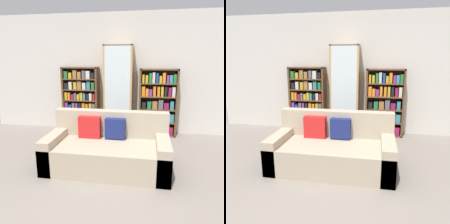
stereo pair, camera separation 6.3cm
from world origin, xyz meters
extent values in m
plane|color=gray|center=(0.00, 0.00, 0.00)|extent=(16.00, 16.00, 0.00)
cube|color=beige|center=(0.00, 2.60, 1.35)|extent=(6.71, 0.06, 2.70)
cube|color=tan|center=(-0.08, 0.63, 0.21)|extent=(1.89, 0.93, 0.41)
cube|color=tan|center=(-0.08, 0.99, 0.63)|extent=(1.89, 0.20, 0.43)
cube|color=tan|center=(-0.93, 0.63, 0.27)|extent=(0.20, 0.93, 0.53)
cube|color=tan|center=(0.76, 0.63, 0.27)|extent=(0.20, 0.93, 0.53)
cube|color=red|center=(-0.41, 0.83, 0.59)|extent=(0.36, 0.12, 0.36)
cube|color=navy|center=(0.01, 0.83, 0.59)|extent=(0.32, 0.12, 0.32)
cube|color=brown|center=(-1.43, 2.39, 0.76)|extent=(0.04, 0.32, 1.51)
cube|color=brown|center=(-0.64, 2.39, 0.76)|extent=(0.04, 0.32, 1.51)
cube|color=brown|center=(-1.04, 2.39, 1.50)|extent=(0.83, 0.32, 0.02)
cube|color=brown|center=(-1.04, 2.39, 0.01)|extent=(0.83, 0.32, 0.02)
cube|color=brown|center=(-1.04, 2.54, 0.76)|extent=(0.83, 0.01, 1.51)
cube|color=brown|center=(-1.04, 2.39, 0.27)|extent=(0.75, 0.32, 0.02)
cube|color=brown|center=(-1.04, 2.39, 0.51)|extent=(0.75, 0.32, 0.02)
cube|color=brown|center=(-1.04, 2.39, 0.76)|extent=(0.75, 0.32, 0.02)
cube|color=brown|center=(-1.04, 2.39, 1.00)|extent=(0.75, 0.32, 0.02)
cube|color=brown|center=(-1.04, 2.39, 1.24)|extent=(0.75, 0.32, 0.02)
cube|color=teal|center=(-1.36, 2.38, 0.12)|extent=(0.06, 0.24, 0.19)
cube|color=#5B5B60|center=(-1.29, 2.38, 0.10)|extent=(0.07, 0.24, 0.15)
cube|color=beige|center=(-1.20, 2.38, 0.09)|extent=(0.06, 0.24, 0.13)
cube|color=olive|center=(-1.12, 2.38, 0.10)|extent=(0.06, 0.24, 0.15)
cube|color=gold|center=(-1.03, 2.38, 0.12)|extent=(0.06, 0.24, 0.19)
cube|color=gold|center=(-0.95, 2.38, 0.10)|extent=(0.07, 0.24, 0.16)
cube|color=teal|center=(-0.88, 2.38, 0.10)|extent=(0.06, 0.24, 0.15)
cube|color=#AD231E|center=(-0.79, 2.38, 0.09)|extent=(0.06, 0.24, 0.14)
cube|color=#7A3384|center=(-0.71, 2.38, 0.10)|extent=(0.05, 0.24, 0.15)
cube|color=#1E4293|center=(-1.37, 2.38, 0.34)|extent=(0.06, 0.24, 0.12)
cube|color=#1E4293|center=(-1.29, 2.38, 0.37)|extent=(0.06, 0.24, 0.17)
cube|color=beige|center=(-1.22, 2.38, 0.35)|extent=(0.05, 0.24, 0.13)
cube|color=orange|center=(-1.15, 2.38, 0.36)|extent=(0.06, 0.24, 0.16)
cube|color=#237038|center=(-1.08, 2.38, 0.37)|extent=(0.05, 0.24, 0.19)
cube|color=#AD231E|center=(-1.00, 2.38, 0.37)|extent=(0.06, 0.24, 0.18)
cube|color=beige|center=(-0.93, 2.38, 0.35)|extent=(0.05, 0.24, 0.14)
cube|color=#237038|center=(-0.85, 2.38, 0.37)|extent=(0.06, 0.24, 0.18)
cube|color=#1E4293|center=(-0.78, 2.38, 0.37)|extent=(0.05, 0.24, 0.19)
cube|color=gold|center=(-0.71, 2.38, 0.35)|extent=(0.07, 0.24, 0.13)
cube|color=#7A3384|center=(-1.37, 2.38, 0.62)|extent=(0.07, 0.24, 0.19)
cube|color=#1E4293|center=(-1.28, 2.38, 0.59)|extent=(0.06, 0.24, 0.13)
cube|color=#5B5B60|center=(-1.20, 2.38, 0.61)|extent=(0.06, 0.24, 0.17)
cube|color=#7A3384|center=(-1.12, 2.38, 0.61)|extent=(0.05, 0.24, 0.17)
cube|color=black|center=(-1.04, 2.38, 0.61)|extent=(0.05, 0.24, 0.18)
cube|color=orange|center=(-0.96, 2.38, 0.61)|extent=(0.06, 0.24, 0.18)
cube|color=orange|center=(-0.88, 2.38, 0.60)|extent=(0.05, 0.24, 0.16)
cube|color=gold|center=(-0.79, 2.38, 0.61)|extent=(0.06, 0.24, 0.18)
cube|color=#5B5B60|center=(-0.71, 2.38, 0.61)|extent=(0.07, 0.24, 0.18)
cube|color=gold|center=(-1.37, 2.38, 0.86)|extent=(0.05, 0.24, 0.18)
cube|color=orange|center=(-1.29, 2.38, 0.85)|extent=(0.05, 0.24, 0.17)
cube|color=#8E1947|center=(-1.22, 2.38, 0.83)|extent=(0.06, 0.24, 0.13)
cube|color=#5B5B60|center=(-1.15, 2.38, 0.85)|extent=(0.05, 0.24, 0.16)
cube|color=gold|center=(-1.07, 2.38, 0.83)|extent=(0.06, 0.24, 0.13)
cube|color=gold|center=(-1.00, 2.38, 0.85)|extent=(0.06, 0.24, 0.17)
cube|color=teal|center=(-0.93, 2.38, 0.85)|extent=(0.05, 0.24, 0.16)
cube|color=black|center=(-0.85, 2.38, 0.84)|extent=(0.06, 0.24, 0.15)
cube|color=beige|center=(-0.78, 2.38, 0.85)|extent=(0.06, 0.24, 0.16)
cube|color=#AD231E|center=(-0.71, 2.38, 0.84)|extent=(0.05, 0.24, 0.15)
cube|color=black|center=(-1.35, 2.38, 1.08)|extent=(0.09, 0.24, 0.15)
cube|color=beige|center=(-1.25, 2.38, 1.10)|extent=(0.07, 0.24, 0.18)
cube|color=gold|center=(-1.14, 2.38, 1.09)|extent=(0.07, 0.24, 0.17)
cube|color=olive|center=(-1.04, 2.38, 1.11)|extent=(0.09, 0.24, 0.19)
cube|color=beige|center=(-0.93, 2.38, 1.09)|extent=(0.08, 0.24, 0.16)
cube|color=teal|center=(-0.83, 2.38, 1.10)|extent=(0.08, 0.24, 0.19)
cube|color=#237038|center=(-0.72, 2.38, 1.10)|extent=(0.07, 0.24, 0.17)
cube|color=#237038|center=(-1.35, 2.38, 1.34)|extent=(0.08, 0.24, 0.16)
cube|color=gold|center=(-1.25, 2.38, 1.32)|extent=(0.07, 0.24, 0.13)
cube|color=olive|center=(-1.14, 2.38, 1.35)|extent=(0.08, 0.24, 0.19)
cube|color=olive|center=(-1.03, 2.38, 1.33)|extent=(0.08, 0.24, 0.16)
cube|color=#5B5B60|center=(-0.93, 2.38, 1.35)|extent=(0.07, 0.24, 0.19)
cube|color=beige|center=(-0.83, 2.38, 1.34)|extent=(0.09, 0.24, 0.18)
cube|color=black|center=(-0.73, 2.38, 1.32)|extent=(0.08, 0.24, 0.14)
cube|color=tan|center=(-0.45, 2.37, 0.99)|extent=(0.04, 0.36, 1.99)
cube|color=tan|center=(0.15, 2.37, 0.99)|extent=(0.04, 0.36, 1.99)
cube|color=tan|center=(-0.15, 2.37, 1.98)|extent=(0.63, 0.36, 0.02)
cube|color=tan|center=(-0.15, 2.37, 0.01)|extent=(0.63, 0.36, 0.02)
cube|color=tan|center=(-0.15, 2.54, 0.99)|extent=(0.63, 0.01, 1.99)
cube|color=silver|center=(-0.15, 2.19, 0.99)|extent=(0.55, 0.01, 1.96)
cube|color=tan|center=(-0.15, 2.37, 0.35)|extent=(0.55, 0.32, 0.02)
cube|color=tan|center=(-0.15, 2.37, 0.67)|extent=(0.55, 0.32, 0.02)
cube|color=tan|center=(-0.15, 2.37, 0.99)|extent=(0.55, 0.32, 0.02)
cube|color=tan|center=(-0.15, 2.37, 1.32)|extent=(0.55, 0.32, 0.02)
cube|color=tan|center=(-0.15, 2.37, 1.64)|extent=(0.55, 0.32, 0.02)
cylinder|color=silver|center=(-0.36, 2.38, 0.07)|extent=(0.01, 0.01, 0.09)
cone|color=silver|center=(-0.36, 2.38, 0.17)|extent=(0.07, 0.07, 0.11)
cylinder|color=silver|center=(-0.25, 2.39, 0.07)|extent=(0.01, 0.01, 0.09)
cone|color=silver|center=(-0.25, 2.39, 0.17)|extent=(0.07, 0.07, 0.11)
cylinder|color=silver|center=(-0.15, 2.38, 0.07)|extent=(0.01, 0.01, 0.09)
cone|color=silver|center=(-0.15, 2.38, 0.17)|extent=(0.07, 0.07, 0.11)
cylinder|color=silver|center=(-0.05, 2.37, 0.07)|extent=(0.01, 0.01, 0.09)
cone|color=silver|center=(-0.05, 2.37, 0.17)|extent=(0.07, 0.07, 0.11)
cylinder|color=silver|center=(0.05, 2.35, 0.07)|extent=(0.01, 0.01, 0.09)
cone|color=silver|center=(0.05, 2.35, 0.17)|extent=(0.07, 0.07, 0.11)
cylinder|color=silver|center=(-0.36, 2.38, 0.39)|extent=(0.01, 0.01, 0.07)
cone|color=silver|center=(-0.36, 2.38, 0.47)|extent=(0.07, 0.07, 0.09)
cylinder|color=silver|center=(-0.25, 2.36, 0.39)|extent=(0.01, 0.01, 0.07)
cone|color=silver|center=(-0.25, 2.36, 0.47)|extent=(0.07, 0.07, 0.09)
cylinder|color=silver|center=(-0.15, 2.36, 0.39)|extent=(0.01, 0.01, 0.07)
cone|color=silver|center=(-0.15, 2.36, 0.47)|extent=(0.07, 0.07, 0.09)
cylinder|color=silver|center=(-0.05, 2.38, 0.39)|extent=(0.01, 0.01, 0.07)
cone|color=silver|center=(-0.05, 2.38, 0.47)|extent=(0.07, 0.07, 0.09)
cylinder|color=silver|center=(0.05, 2.37, 0.39)|extent=(0.01, 0.01, 0.07)
cone|color=silver|center=(0.05, 2.37, 0.47)|extent=(0.07, 0.07, 0.09)
cylinder|color=silver|center=(-0.36, 2.37, 0.72)|extent=(0.01, 0.01, 0.08)
cone|color=silver|center=(-0.36, 2.37, 0.81)|extent=(0.07, 0.07, 0.10)
cylinder|color=silver|center=(-0.25, 2.35, 0.72)|extent=(0.01, 0.01, 0.08)
cone|color=silver|center=(-0.25, 2.35, 0.81)|extent=(0.07, 0.07, 0.10)
cylinder|color=silver|center=(-0.15, 2.39, 0.72)|extent=(0.01, 0.01, 0.08)
cone|color=silver|center=(-0.15, 2.39, 0.81)|extent=(0.07, 0.07, 0.10)
cylinder|color=silver|center=(-0.05, 2.36, 0.72)|extent=(0.01, 0.01, 0.08)
cone|color=silver|center=(-0.05, 2.36, 0.81)|extent=(0.07, 0.07, 0.10)
cylinder|color=silver|center=(0.05, 2.36, 0.72)|extent=(0.01, 0.01, 0.08)
cone|color=silver|center=(0.05, 2.36, 0.81)|extent=(0.07, 0.07, 0.10)
cylinder|color=silver|center=(-0.32, 2.36, 1.05)|extent=(0.01, 0.01, 0.08)
cone|color=silver|center=(-0.32, 2.36, 1.13)|extent=(0.09, 0.09, 0.10)
cylinder|color=silver|center=(-0.15, 2.38, 1.05)|extent=(0.01, 0.01, 0.08)
cone|color=silver|center=(-0.15, 2.38, 1.13)|extent=(0.09, 0.09, 0.10)
cylinder|color=silver|center=(0.02, 2.38, 1.05)|extent=(0.01, 0.01, 0.08)
cone|color=silver|center=(0.02, 2.38, 1.13)|extent=(0.09, 0.09, 0.10)
cylinder|color=silver|center=(-0.34, 2.37, 1.36)|extent=(0.01, 0.01, 0.06)
cone|color=silver|center=(-0.34, 2.37, 1.43)|extent=(0.09, 0.09, 0.08)
cylinder|color=silver|center=(-0.22, 2.36, 1.36)|extent=(0.01, 0.01, 0.06)
cone|color=silver|center=(-0.22, 2.36, 1.43)|extent=(0.09, 0.09, 0.08)
cylinder|color=silver|center=(-0.09, 2.36, 1.36)|extent=(0.01, 0.01, 0.06)
cone|color=silver|center=(-0.09, 2.36, 1.43)|extent=(0.09, 0.09, 0.08)
cylinder|color=silver|center=(0.04, 2.36, 1.36)|extent=(0.01, 0.01, 0.06)
cone|color=silver|center=(0.04, 2.36, 1.43)|extent=(0.09, 0.09, 0.08)
cylinder|color=silver|center=(-0.32, 2.38, 1.69)|extent=(0.01, 0.01, 0.08)
cone|color=silver|center=(-0.32, 2.38, 1.78)|extent=(0.09, 0.09, 0.10)
cylinder|color=silver|center=(-0.15, 2.37, 1.69)|extent=(0.01, 0.01, 0.08)
cone|color=silver|center=(-0.15, 2.37, 1.78)|extent=(0.09, 0.09, 0.10)
cylinder|color=silver|center=(0.02, 2.37, 1.69)|extent=(0.01, 0.01, 0.08)
cone|color=silver|center=(0.02, 2.37, 1.78)|extent=(0.09, 0.09, 0.10)
cube|color=brown|center=(0.34, 2.39, 0.74)|extent=(0.04, 0.32, 1.48)
cube|color=brown|center=(1.13, 2.39, 0.74)|extent=(0.04, 0.32, 1.48)
cube|color=brown|center=(0.73, 2.39, 1.47)|extent=(0.83, 0.32, 0.02)
cube|color=brown|center=(0.73, 2.39, 0.01)|extent=(0.83, 0.32, 0.02)
cube|color=brown|center=(0.73, 2.54, 0.74)|extent=(0.83, 0.01, 1.48)
cube|color=brown|center=(0.73, 2.39, 0.31)|extent=(0.75, 0.32, 0.02)
cube|color=brown|center=(0.73, 2.39, 0.60)|extent=(0.75, 0.32, 0.02)
cube|color=brown|center=(0.73, 2.39, 0.88)|extent=(0.75, 0.32, 0.02)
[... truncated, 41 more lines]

